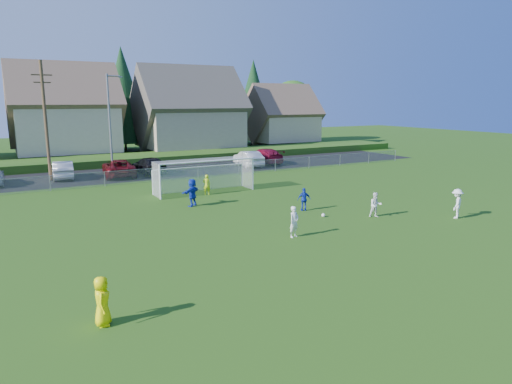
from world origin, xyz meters
The scene contains 22 objects.
ground centered at (0.00, 0.00, 0.00)m, with size 160.00×160.00×0.00m, color #193D0C.
asphalt_lot centered at (0.00, 27.50, 0.01)m, with size 60.00×60.00×0.00m, color black.
grass_embankment centered at (0.00, 35.00, 0.40)m, with size 70.00×6.00×0.80m, color #1E420F.
soccer_ball centered at (3.20, 5.60, 0.11)m, with size 0.22×0.22×0.22m, color white.
referee centered at (-10.77, -1.65, 0.78)m, with size 0.76×0.50×1.56m, color #FFEF05.
player_white_a centered at (-0.55, 3.13, 0.79)m, with size 0.58×0.38×1.58m, color white.
player_white_b centered at (5.84, 4.09, 0.74)m, with size 0.72×0.56×1.47m, color white.
player_white_c centered at (9.80, 1.62, 0.86)m, with size 1.12×0.64×1.73m, color white.
player_blue_a centered at (3.14, 7.48, 0.71)m, with size 0.84×0.35×1.43m, color #122CAA.
player_blue_b centered at (-2.45, 12.08, 0.90)m, with size 1.66×0.53×1.80m, color #122CAA.
goalkeeper centered at (-0.21, 14.96, 0.75)m, with size 0.54×0.36×1.49m, color #CDE91B.
car_b centered at (-8.42, 27.66, 0.77)m, with size 1.63×4.69×1.54m, color silver.
car_c centered at (-3.86, 26.45, 0.77)m, with size 2.57×5.57×1.55m, color #5C0A0F.
car_d centered at (-1.02, 26.67, 0.76)m, with size 2.14×5.26×1.53m, color black.
car_f centered at (9.41, 26.37, 0.81)m, with size 1.70×4.89×1.61m, color silver.
car_g centered at (11.98, 27.45, 0.82)m, with size 2.29×5.63×1.63m, color maroon.
soccer_goal centered at (0.00, 16.05, 1.63)m, with size 7.42×1.90×2.50m.
chainlink_fence centered at (0.00, 22.00, 0.63)m, with size 52.06×0.06×1.20m.
streetlight centered at (-4.45, 26.00, 4.84)m, with size 1.38×0.18×9.00m.
utility_pole centered at (-9.50, 27.00, 5.15)m, with size 1.60×0.26×10.00m.
houses_row centered at (1.97, 42.46, 7.33)m, with size 53.90×11.45×13.27m.
tree_row centered at (1.04, 48.74, 6.91)m, with size 65.98×12.36×13.80m.
Camera 1 is at (-13.01, -15.16, 6.74)m, focal length 32.00 mm.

